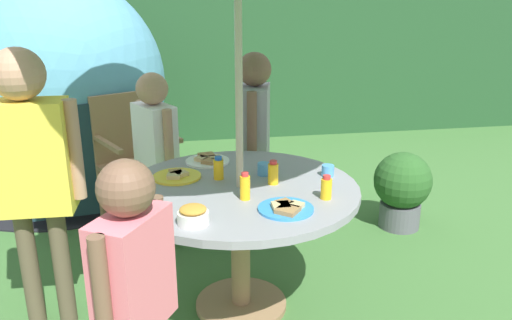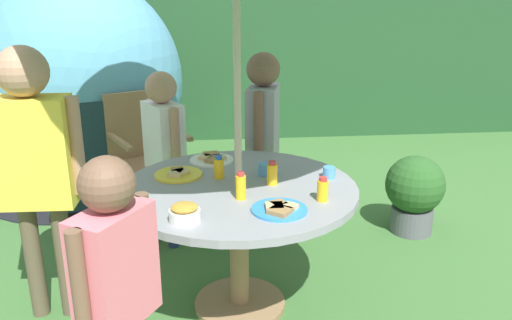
{
  "view_description": "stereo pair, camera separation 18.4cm",
  "coord_description": "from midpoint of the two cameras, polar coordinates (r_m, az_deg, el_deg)",
  "views": [
    {
      "loc": [
        -0.33,
        -2.36,
        1.62
      ],
      "look_at": [
        0.1,
        0.08,
        0.8
      ],
      "focal_mm": 35.83,
      "sensor_mm": 36.0,
      "label": 1
    },
    {
      "loc": [
        -0.15,
        -2.38,
        1.62
      ],
      "look_at": [
        0.1,
        0.08,
        0.8
      ],
      "focal_mm": 35.83,
      "sensor_mm": 36.0,
      "label": 2
    }
  ],
  "objects": [
    {
      "name": "juice_bottle_far_right",
      "position": [
        2.64,
        -6.2,
        -0.97
      ],
      "size": [
        0.05,
        0.05,
        0.12
      ],
      "color": "yellow",
      "rests_on": "garden_table"
    },
    {
      "name": "snack_bowl",
      "position": [
        2.16,
        -9.47,
        -6.13
      ],
      "size": [
        0.13,
        0.13,
        0.08
      ],
      "color": "white",
      "rests_on": "garden_table"
    },
    {
      "name": "cup_far",
      "position": [
        2.69,
        -1.1,
        -1.03
      ],
      "size": [
        0.07,
        0.07,
        0.07
      ],
      "primitive_type": "cylinder",
      "color": "#4C99D8",
      "rests_on": "garden_table"
    },
    {
      "name": "wooden_chair",
      "position": [
        3.72,
        -14.96,
        0.65
      ],
      "size": [
        0.63,
        0.63,
        0.94
      ],
      "rotation": [
        0.0,
        0.0,
        0.47
      ],
      "color": "#93704C",
      "rests_on": "ground_plane"
    },
    {
      "name": "child_in_grey_shirt",
      "position": [
        3.32,
        -1.77,
        4.11
      ],
      "size": [
        0.26,
        0.42,
        1.26
      ],
      "rotation": [
        0.0,
        0.0,
        -1.83
      ],
      "color": "navy",
      "rests_on": "ground_plane"
    },
    {
      "name": "dome_tent",
      "position": [
        4.55,
        -22.25,
        7.71
      ],
      "size": [
        2.05,
        2.05,
        1.79
      ],
      "rotation": [
        0.0,
        0.0,
        0.15
      ],
      "color": "teal",
      "rests_on": "ground_plane"
    },
    {
      "name": "ground_plane",
      "position": [
        2.89,
        -3.57,
        -16.13
      ],
      "size": [
        10.0,
        10.0,
        0.02
      ],
      "primitive_type": "cube",
      "color": "#3D6B33"
    },
    {
      "name": "plate_mid_right",
      "position": [
        2.27,
        1.05,
        -5.42
      ],
      "size": [
        0.25,
        0.25,
        0.03
      ],
      "color": "#338CD8",
      "rests_on": "garden_table"
    },
    {
      "name": "child_in_pink_shirt",
      "position": [
        1.84,
        -16.43,
        -12.04
      ],
      "size": [
        0.29,
        0.34,
        1.12
      ],
      "rotation": [
        0.0,
        0.0,
        1.02
      ],
      "color": "navy",
      "rests_on": "ground_plane"
    },
    {
      "name": "child_in_yellow_shirt",
      "position": [
        2.61,
        -25.78,
        0.22
      ],
      "size": [
        0.47,
        0.24,
        1.39
      ],
      "rotation": [
        0.0,
        0.0,
        -0.03
      ],
      "color": "brown",
      "rests_on": "ground_plane"
    },
    {
      "name": "garden_table",
      "position": [
        2.6,
        -3.82,
        -5.5
      ],
      "size": [
        1.19,
        1.19,
        0.7
      ],
      "color": "#93704C",
      "rests_on": "ground_plane"
    },
    {
      "name": "juice_bottle_far_left",
      "position": [
        2.56,
        -0.13,
        -1.49
      ],
      "size": [
        0.05,
        0.05,
        0.12
      ],
      "color": "yellow",
      "rests_on": "garden_table"
    },
    {
      "name": "cup_near",
      "position": [
        2.69,
        6.09,
        -1.2
      ],
      "size": [
        0.07,
        0.07,
        0.06
      ],
      "primitive_type": "cylinder",
      "color": "#4C99D8",
      "rests_on": "garden_table"
    },
    {
      "name": "juice_bottle_near_left",
      "position": [
        2.38,
        -3.35,
        -3.03
      ],
      "size": [
        0.05,
        0.05,
        0.13
      ],
      "color": "yellow",
      "rests_on": "garden_table"
    },
    {
      "name": "juice_bottle_near_right",
      "position": [
        2.39,
        5.68,
        -3.15
      ],
      "size": [
        0.05,
        0.05,
        0.12
      ],
      "color": "yellow",
      "rests_on": "garden_table"
    },
    {
      "name": "hedge_backdrop",
      "position": [
        6.03,
        -7.77,
        11.66
      ],
      "size": [
        9.0,
        0.7,
        1.87
      ],
      "primitive_type": "cube",
      "color": "#234C28",
      "rests_on": "ground_plane"
    },
    {
      "name": "potted_plant",
      "position": [
        3.73,
        14.65,
        -2.94
      ],
      "size": [
        0.4,
        0.4,
        0.56
      ],
      "color": "#595960",
      "rests_on": "ground_plane"
    },
    {
      "name": "plate_back_edge",
      "position": [
        2.92,
        -7.21,
        -0.02
      ],
      "size": [
        0.25,
        0.25,
        0.03
      ],
      "color": "white",
      "rests_on": "garden_table"
    },
    {
      "name": "plate_center_front",
      "position": [
        2.71,
        -10.77,
        -1.77
      ],
      "size": [
        0.25,
        0.25,
        0.03
      ],
      "color": "yellow",
      "rests_on": "garden_table"
    },
    {
      "name": "child_in_white_shirt",
      "position": [
        3.27,
        -12.77,
        2.23
      ],
      "size": [
        0.29,
        0.36,
        1.16
      ],
      "rotation": [
        0.0,
        0.0,
        -1.07
      ],
      "color": "navy",
      "rests_on": "ground_plane"
    }
  ]
}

